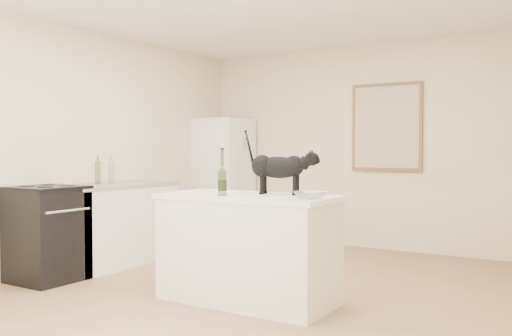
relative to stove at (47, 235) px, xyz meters
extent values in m
plane|color=#9F7954|center=(1.95, 0.60, -0.45)|extent=(5.50, 5.50, 0.00)
plane|color=beige|center=(1.95, 3.35, 0.85)|extent=(4.50, 0.00, 4.50)
plane|color=beige|center=(-0.30, 0.60, 0.85)|extent=(0.00, 5.50, 5.50)
cube|color=white|center=(2.05, 0.40, -0.02)|extent=(1.44, 0.67, 0.86)
cube|color=white|center=(2.05, 0.40, 0.43)|extent=(1.50, 0.70, 0.04)
cube|color=white|center=(0.00, 0.90, -0.02)|extent=(0.60, 1.40, 0.86)
cube|color=gray|center=(0.00, 0.90, 0.43)|extent=(0.62, 1.44, 0.04)
cube|color=black|center=(0.00, 0.00, 0.00)|extent=(0.60, 0.60, 0.90)
cube|color=white|center=(0.00, 2.95, 0.40)|extent=(0.68, 0.68, 1.70)
cube|color=brown|center=(2.25, 3.32, 1.10)|extent=(0.90, 0.03, 1.10)
cube|color=beige|center=(2.25, 3.30, 1.10)|extent=(0.82, 0.00, 1.02)
cylinder|color=#285A24|center=(1.92, 0.21, 0.62)|extent=(0.09, 0.09, 0.34)
imported|color=silver|center=(2.68, 0.30, 0.48)|extent=(0.24, 0.24, 0.06)
cube|color=silver|center=(0.34, 3.03, 0.89)|extent=(0.04, 0.12, 0.16)
cylinder|color=#31551D|center=(-0.05, 0.69, 0.57)|extent=(0.06, 0.06, 0.25)
cylinder|color=#9CA99C|center=(-0.02, 0.86, 0.57)|extent=(0.06, 0.06, 0.24)
camera|label=1|loc=(4.54, -3.49, 0.83)|focal=39.10mm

